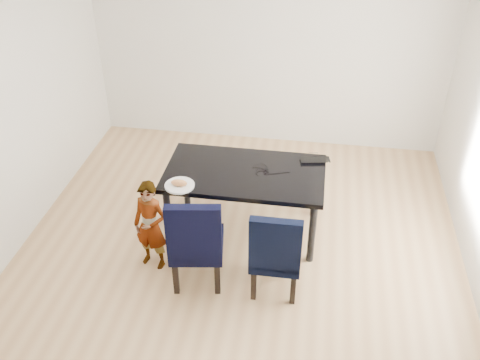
% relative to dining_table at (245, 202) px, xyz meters
% --- Properties ---
extents(floor, '(4.50, 5.00, 0.01)m').
position_rel_dining_table_xyz_m(floor, '(0.00, -0.50, -0.38)').
color(floor, tan).
rests_on(floor, ground).
extents(wall_back, '(4.50, 0.01, 2.70)m').
position_rel_dining_table_xyz_m(wall_back, '(0.00, 2.00, 0.98)').
color(wall_back, silver).
rests_on(wall_back, ground).
extents(dining_table, '(1.60, 0.90, 0.75)m').
position_rel_dining_table_xyz_m(dining_table, '(0.00, 0.00, 0.00)').
color(dining_table, black).
rests_on(dining_table, floor).
extents(chair_left, '(0.56, 0.57, 1.01)m').
position_rel_dining_table_xyz_m(chair_left, '(-0.33, -0.78, 0.13)').
color(chair_left, black).
rests_on(chair_left, floor).
extents(chair_right, '(0.46, 0.48, 0.94)m').
position_rel_dining_table_xyz_m(chair_right, '(0.41, -0.78, 0.10)').
color(chair_right, black).
rests_on(chair_right, floor).
extents(child, '(0.40, 0.31, 0.96)m').
position_rel_dining_table_xyz_m(child, '(-0.80, -0.66, 0.10)').
color(child, '#E14212').
rests_on(child, floor).
extents(plate, '(0.38, 0.38, 0.02)m').
position_rel_dining_table_xyz_m(plate, '(-0.58, -0.35, 0.38)').
color(plate, silver).
rests_on(plate, dining_table).
extents(sandwich, '(0.18, 0.12, 0.06)m').
position_rel_dining_table_xyz_m(sandwich, '(-0.58, -0.36, 0.42)').
color(sandwich, '#C07A44').
rests_on(sandwich, plate).
extents(laptop, '(0.34, 0.25, 0.02)m').
position_rel_dining_table_xyz_m(laptop, '(0.68, 0.35, 0.39)').
color(laptop, black).
rests_on(laptop, dining_table).
extents(cable_tangle, '(0.14, 0.14, 0.01)m').
position_rel_dining_table_xyz_m(cable_tangle, '(0.18, 0.00, 0.38)').
color(cable_tangle, black).
rests_on(cable_tangle, dining_table).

